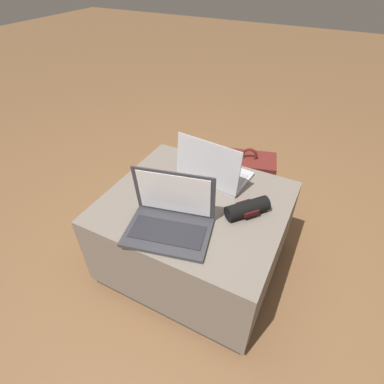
{
  "coord_description": "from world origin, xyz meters",
  "views": [
    {
      "loc": [
        0.48,
        -0.98,
        1.42
      ],
      "look_at": [
        -0.0,
        -0.03,
        0.55
      ],
      "focal_mm": 28.0,
      "sensor_mm": 36.0,
      "label": 1
    }
  ],
  "objects_px": {
    "laptop_far": "(213,171)",
    "cell_phone": "(154,186)",
    "laptop_near": "(170,219)",
    "wrist_brace": "(247,208)",
    "backpack": "(245,187)"
  },
  "relations": [
    {
      "from": "laptop_far",
      "to": "wrist_brace",
      "type": "distance_m",
      "value": 0.3
    },
    {
      "from": "laptop_near",
      "to": "wrist_brace",
      "type": "distance_m",
      "value": 0.36
    },
    {
      "from": "cell_phone",
      "to": "backpack",
      "type": "xyz_separation_m",
      "value": [
        0.33,
        0.54,
        -0.26
      ]
    },
    {
      "from": "backpack",
      "to": "laptop_far",
      "type": "bearing_deg",
      "value": 59.55
    },
    {
      "from": "laptop_far",
      "to": "wrist_brace",
      "type": "height_order",
      "value": "laptop_far"
    },
    {
      "from": "cell_phone",
      "to": "backpack",
      "type": "relative_size",
      "value": 0.28
    },
    {
      "from": "wrist_brace",
      "to": "laptop_far",
      "type": "bearing_deg",
      "value": 144.84
    },
    {
      "from": "laptop_near",
      "to": "cell_phone",
      "type": "relative_size",
      "value": 2.87
    },
    {
      "from": "laptop_near",
      "to": "laptop_far",
      "type": "distance_m",
      "value": 0.41
    },
    {
      "from": "laptop_near",
      "to": "wrist_brace",
      "type": "xyz_separation_m",
      "value": [
        0.27,
        0.23,
        -0.02
      ]
    },
    {
      "from": "laptop_near",
      "to": "wrist_brace",
      "type": "height_order",
      "value": "laptop_near"
    },
    {
      "from": "backpack",
      "to": "wrist_brace",
      "type": "xyz_separation_m",
      "value": [
        0.16,
        -0.51,
        0.29
      ]
    },
    {
      "from": "laptop_near",
      "to": "laptop_far",
      "type": "relative_size",
      "value": 1.09
    },
    {
      "from": "laptop_far",
      "to": "cell_phone",
      "type": "height_order",
      "value": "laptop_far"
    },
    {
      "from": "laptop_far",
      "to": "cell_phone",
      "type": "bearing_deg",
      "value": 45.87
    }
  ]
}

